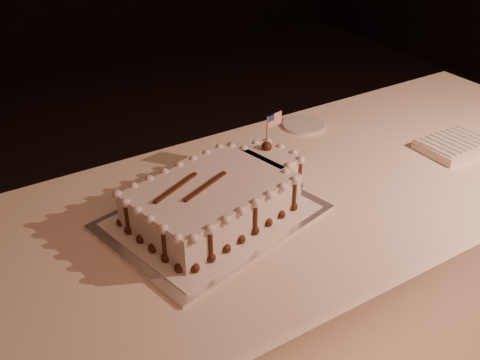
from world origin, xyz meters
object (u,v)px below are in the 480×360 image
cake_board (212,217)px  side_plate (304,125)px  sheet_cake (220,196)px  napkin_stack (454,145)px  banquet_table (248,314)px

cake_board → side_plate: side_plate is taller
cake_board → sheet_cake: size_ratio=1.02×
napkin_stack → side_plate: napkin_stack is taller
cake_board → napkin_stack: napkin_stack is taller
banquet_table → sheet_cake: sheet_cake is taller
sheet_cake → side_plate: bearing=30.5°
sheet_cake → napkin_stack: sheet_cake is taller
sheet_cake → side_plate: 0.55m
napkin_stack → banquet_table: bearing=174.7°
banquet_table → sheet_cake: 0.44m
sheet_cake → napkin_stack: 0.77m
sheet_cake → cake_board: bearing=-166.7°
cake_board → napkin_stack: (0.79, -0.07, 0.01)m
sheet_cake → side_plate: sheet_cake is taller
banquet_table → side_plate: bearing=36.5°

